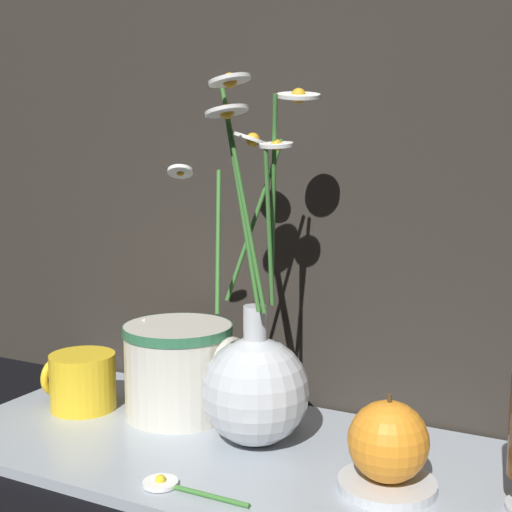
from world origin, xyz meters
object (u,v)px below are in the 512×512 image
(ceramic_pitcher, at_px, (180,366))
(yellow_mug, at_px, (82,381))
(orange_fruit, at_px, (388,441))
(vase_with_flowers, at_px, (255,379))

(ceramic_pitcher, bearing_deg, yellow_mug, -162.48)
(ceramic_pitcher, distance_m, orange_fruit, 0.31)
(yellow_mug, bearing_deg, vase_with_flowers, 0.95)
(yellow_mug, height_order, ceramic_pitcher, ceramic_pitcher)
(ceramic_pitcher, bearing_deg, orange_fruit, -14.65)
(yellow_mug, bearing_deg, ceramic_pitcher, 17.52)
(vase_with_flowers, bearing_deg, ceramic_pitcher, 164.19)
(vase_with_flowers, xyz_separation_m, orange_fruit, (0.17, -0.04, -0.03))
(orange_fruit, bearing_deg, vase_with_flowers, 166.21)
(ceramic_pitcher, xyz_separation_m, orange_fruit, (0.30, -0.08, -0.01))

